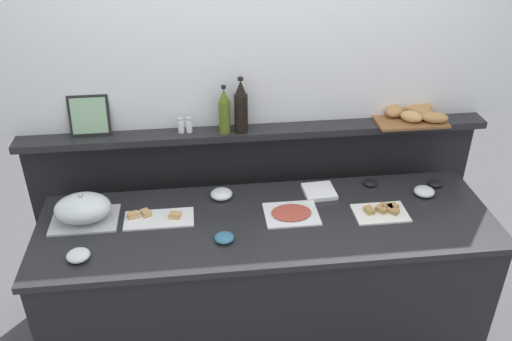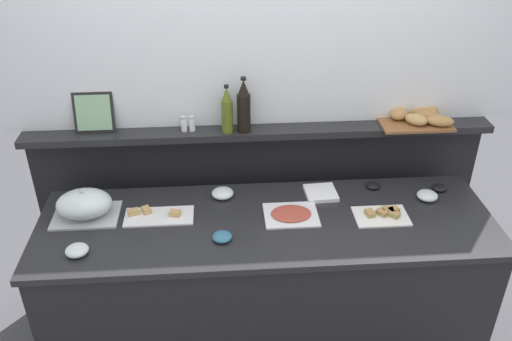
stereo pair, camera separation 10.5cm
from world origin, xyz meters
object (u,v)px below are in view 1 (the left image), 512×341
object	(u,v)px
wine_bottle_dark	(241,108)
sandwich_platter_rear	(157,218)
cold_cuts_platter	(291,214)
condiment_bowl_dark	(370,183)
salt_shaker	(181,125)
napkin_stack	(319,191)
olive_oil_bottle	(224,112)
condiment_bowl_red	(435,183)
glass_bowl_large	(221,194)
bread_basket	(414,114)
condiment_bowl_teal	(224,238)
framed_picture	(89,116)
sandwich_platter_side	(382,212)
serving_cloche	(83,209)
pepper_shaker	(189,125)
glass_bowl_small	(424,192)
glass_bowl_medium	(78,256)

from	to	relation	value
wine_bottle_dark	sandwich_platter_rear	bearing A→B (deg)	-142.44
cold_cuts_platter	condiment_bowl_dark	world-z (taller)	condiment_bowl_dark
wine_bottle_dark	salt_shaker	xyz separation A→B (m)	(-0.33, 0.02, -0.10)
sandwich_platter_rear	salt_shaker	distance (m)	0.53
napkin_stack	olive_oil_bottle	size ratio (longest dim) A/B	0.62
cold_cuts_platter	condiment_bowl_dark	distance (m)	0.55
condiment_bowl_red	napkin_stack	bearing A→B (deg)	-179.94
napkin_stack	salt_shaker	world-z (taller)	salt_shaker
glass_bowl_large	olive_oil_bottle	bearing A→B (deg)	78.29
glass_bowl_large	salt_shaker	distance (m)	0.44
bread_basket	sandwich_platter_rear	bearing A→B (deg)	-164.99
cold_cuts_platter	condiment_bowl_teal	world-z (taller)	condiment_bowl_teal
wine_bottle_dark	salt_shaker	size ratio (longest dim) A/B	3.63
condiment_bowl_dark	framed_picture	xyz separation A→B (m)	(-1.54, 0.23, 0.40)
bread_basket	napkin_stack	bearing A→B (deg)	-157.06
condiment_bowl_teal	salt_shaker	size ratio (longest dim) A/B	1.12
condiment_bowl_red	condiment_bowl_dark	size ratio (longest dim) A/B	1.01
condiment_bowl_dark	sandwich_platter_rear	bearing A→B (deg)	-170.62
sandwich_platter_side	napkin_stack	distance (m)	0.37
serving_cloche	wine_bottle_dark	world-z (taller)	wine_bottle_dark
sandwich_platter_rear	cold_cuts_platter	bearing A→B (deg)	-3.52
sandwich_platter_side	olive_oil_bottle	distance (m)	1.00
glass_bowl_large	bread_basket	xyz separation A→B (m)	(1.14, 0.23, 0.32)
salt_shaker	bread_basket	world-z (taller)	salt_shaker
sandwich_platter_side	condiment_bowl_red	distance (m)	0.45
sandwich_platter_rear	cold_cuts_platter	world-z (taller)	sandwich_platter_rear
pepper_shaker	framed_picture	size ratio (longest dim) A/B	0.39
cold_cuts_platter	glass_bowl_small	world-z (taller)	glass_bowl_small
cold_cuts_platter	glass_bowl_medium	bearing A→B (deg)	-167.50
wine_bottle_dark	pepper_shaker	size ratio (longest dim) A/B	3.63
condiment_bowl_teal	olive_oil_bottle	bearing A→B (deg)	84.94
glass_bowl_large	framed_picture	xyz separation A→B (m)	(-0.69, 0.26, 0.39)
sandwich_platter_side	pepper_shaker	xyz separation A→B (m)	(-0.98, 0.47, 0.33)
glass_bowl_medium	sandwich_platter_rear	bearing A→B (deg)	37.92
condiment_bowl_red	salt_shaker	size ratio (longest dim) A/B	0.94
glass_bowl_large	condiment_bowl_red	xyz separation A→B (m)	(1.22, -0.02, -0.01)
sandwich_platter_side	wine_bottle_dark	world-z (taller)	wine_bottle_dark
bread_basket	wine_bottle_dark	bearing A→B (deg)	-178.21
condiment_bowl_teal	olive_oil_bottle	world-z (taller)	olive_oil_bottle
wine_bottle_dark	olive_oil_bottle	bearing A→B (deg)	-177.42
glass_bowl_large	sandwich_platter_rear	bearing A→B (deg)	-154.42
sandwich_platter_rear	serving_cloche	world-z (taller)	serving_cloche
condiment_bowl_red	bread_basket	xyz separation A→B (m)	(-0.08, 0.25, 0.32)
condiment_bowl_dark	framed_picture	world-z (taller)	framed_picture
condiment_bowl_dark	cold_cuts_platter	bearing A→B (deg)	-154.24
condiment_bowl_dark	bread_basket	world-z (taller)	bread_basket
sandwich_platter_rear	sandwich_platter_side	world-z (taller)	same
pepper_shaker	sandwich_platter_side	bearing A→B (deg)	-25.67
glass_bowl_large	pepper_shaker	size ratio (longest dim) A/B	1.39
condiment_bowl_teal	condiment_bowl_dark	world-z (taller)	condiment_bowl_teal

